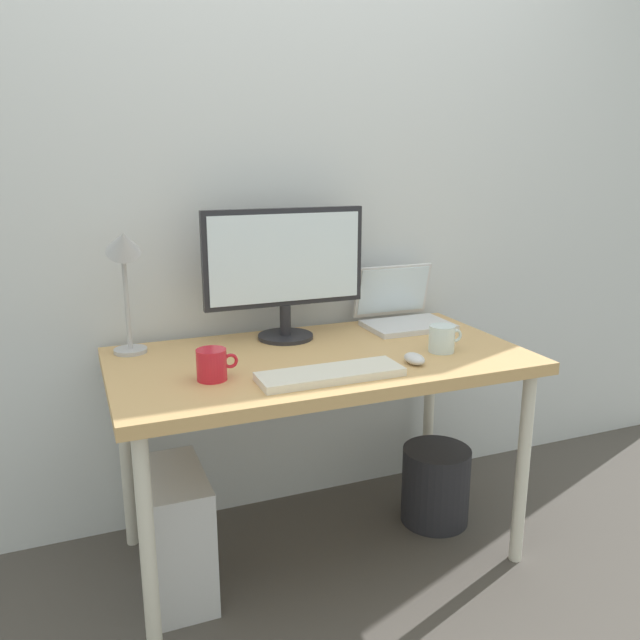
{
  "coord_description": "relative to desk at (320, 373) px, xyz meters",
  "views": [
    {
      "loc": [
        -0.75,
        -1.87,
        1.38
      ],
      "look_at": [
        0.0,
        0.0,
        0.86
      ],
      "focal_mm": 35.69,
      "sensor_mm": 36.0,
      "label": 1
    }
  ],
  "objects": [
    {
      "name": "desk",
      "position": [
        0.0,
        0.0,
        0.0
      ],
      "size": [
        1.37,
        0.73,
        0.74
      ],
      "color": "tan",
      "rests_on": "ground_plane"
    },
    {
      "name": "back_wall",
      "position": [
        0.0,
        0.42,
        0.62
      ],
      "size": [
        4.4,
        0.04,
        2.6
      ],
      "primitive_type": "cube",
      "color": "silver",
      "rests_on": "ground_plane"
    },
    {
      "name": "coffee_mug",
      "position": [
        -0.38,
        -0.11,
        0.11
      ],
      "size": [
        0.12,
        0.09,
        0.09
      ],
      "color": "red",
      "rests_on": "desk"
    },
    {
      "name": "mouse",
      "position": [
        0.24,
        -0.2,
        0.08
      ],
      "size": [
        0.06,
        0.09,
        0.03
      ],
      "primitive_type": "ellipsoid",
      "color": "silver",
      "rests_on": "desk"
    },
    {
      "name": "monitor",
      "position": [
        -0.04,
        0.23,
        0.33
      ],
      "size": [
        0.58,
        0.2,
        0.47
      ],
      "color": "#232328",
      "rests_on": "desk"
    },
    {
      "name": "keyboard",
      "position": [
        -0.06,
        -0.22,
        0.08
      ],
      "size": [
        0.44,
        0.14,
        0.02
      ],
      "primitive_type": "cube",
      "color": "silver",
      "rests_on": "desk"
    },
    {
      "name": "ground_plane",
      "position": [
        0.0,
        0.0,
        -0.68
      ],
      "size": [
        6.0,
        6.0,
        0.0
      ],
      "primitive_type": "plane",
      "color": "#4C4742"
    },
    {
      "name": "glass_cup",
      "position": [
        0.4,
        -0.12,
        0.11
      ],
      "size": [
        0.12,
        0.09,
        0.09
      ],
      "color": "silver",
      "rests_on": "desk"
    },
    {
      "name": "wastebasket",
      "position": [
        0.49,
        0.02,
        -0.53
      ],
      "size": [
        0.26,
        0.26,
        0.3
      ],
      "primitive_type": "cylinder",
      "color": "#232328",
      "rests_on": "ground_plane"
    },
    {
      "name": "desk_lamp",
      "position": [
        -0.58,
        0.23,
        0.38
      ],
      "size": [
        0.11,
        0.16,
        0.44
      ],
      "color": "#B2B2B7",
      "rests_on": "desk"
    },
    {
      "name": "laptop",
      "position": [
        0.44,
        0.25,
        0.12
      ],
      "size": [
        0.32,
        0.27,
        0.23
      ],
      "color": "silver",
      "rests_on": "desk"
    },
    {
      "name": "computer_tower",
      "position": [
        -0.5,
        -0.03,
        -0.47
      ],
      "size": [
        0.18,
        0.36,
        0.42
      ],
      "primitive_type": "cube",
      "color": "silver",
      "rests_on": "ground_plane"
    }
  ]
}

